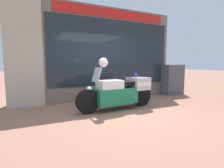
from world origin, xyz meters
name	(u,v)px	position (x,y,z in m)	size (l,w,h in m)	color
ground_plane	(126,111)	(0.00, 0.00, 0.00)	(60.00, 60.00, 0.00)	#8E604C
shop_building	(88,54)	(-0.47, 2.00, 1.72)	(6.22, 0.55, 3.43)	#6B6056
window_display	(110,85)	(0.47, 2.03, 0.49)	(4.67, 0.30, 2.06)	slate
paramedic_motorcycle	(120,91)	(0.00, 0.31, 0.54)	(2.52, 0.69, 1.26)	black
utility_cabinet	(173,80)	(3.29, 1.53, 0.66)	(0.92, 0.48, 1.31)	#4C4C51
white_helmet	(103,63)	(-0.57, 0.28, 1.39)	(0.26, 0.26, 0.26)	white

